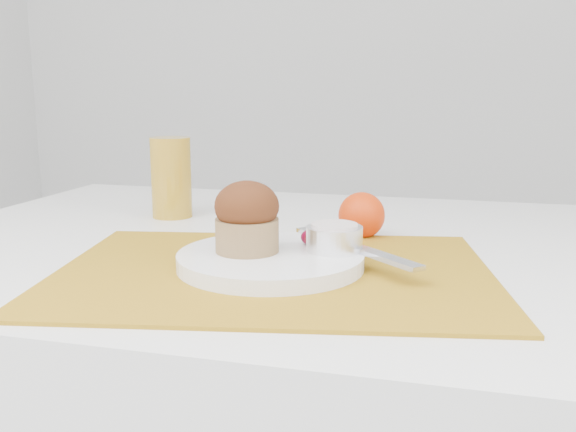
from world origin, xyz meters
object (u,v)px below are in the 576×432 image
(juice_glass, at_px, (171,177))
(orange, at_px, (362,215))
(plate, at_px, (271,260))
(muffin, at_px, (247,217))

(juice_glass, bearing_deg, orange, -12.40)
(orange, xyz_separation_m, juice_glass, (-0.33, 0.07, 0.03))
(plate, distance_m, orange, 0.21)
(orange, distance_m, juice_glass, 0.33)
(plate, relative_size, orange, 3.31)
(orange, bearing_deg, plate, -112.43)
(plate, xyz_separation_m, juice_glass, (-0.25, 0.26, 0.05))
(juice_glass, bearing_deg, muffin, -50.31)
(juice_glass, distance_m, muffin, 0.34)
(plate, distance_m, muffin, 0.06)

